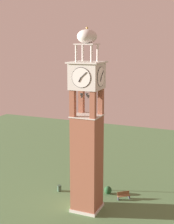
# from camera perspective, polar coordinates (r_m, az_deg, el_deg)

# --- Properties ---
(ground) EXTENTS (80.00, 80.00, 0.00)m
(ground) POSITION_cam_1_polar(r_m,az_deg,el_deg) (40.36, -0.00, -16.05)
(ground) COLOR #517547
(clock_tower) EXTENTS (3.48, 3.48, 20.37)m
(clock_tower) POSITION_cam_1_polar(r_m,az_deg,el_deg) (37.16, 0.00, -4.33)
(clock_tower) COLOR #93543D
(clock_tower) RESTS_ON ground
(park_bench) EXTENTS (1.53, 1.34, 0.95)m
(park_bench) POSITION_cam_1_polar(r_m,az_deg,el_deg) (42.58, 6.20, -13.84)
(park_bench) COLOR brown
(park_bench) RESTS_ON ground
(lamp_post) EXTENTS (0.36, 0.36, 3.81)m
(lamp_post) POSITION_cam_1_polar(r_m,az_deg,el_deg) (43.95, -0.39, -9.85)
(lamp_post) COLOR black
(lamp_post) RESTS_ON ground
(trash_bin) EXTENTS (0.52, 0.52, 0.80)m
(trash_bin) POSITION_cam_1_polar(r_m,az_deg,el_deg) (44.55, -4.72, -12.73)
(trash_bin) COLOR #38513D
(trash_bin) RESTS_ON ground
(shrub_near_entry) EXTENTS (0.94, 0.94, 0.99)m
(shrub_near_entry) POSITION_cam_1_polar(r_m,az_deg,el_deg) (43.73, 3.57, -13.05)
(shrub_near_entry) COLOR #234C28
(shrub_near_entry) RESTS_ON ground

